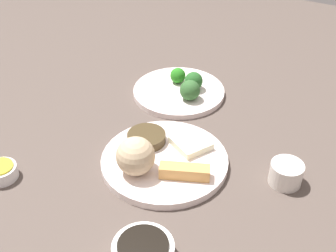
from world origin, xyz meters
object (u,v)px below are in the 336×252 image
at_px(sauce_ramekin_hot_mustard, 1,172).
at_px(teacup, 286,174).
at_px(broccoli_plate, 179,92).
at_px(main_plate, 165,161).

distance_m(sauce_ramekin_hot_mustard, teacup, 0.56).
height_order(broccoli_plate, teacup, teacup).
relative_size(broccoli_plate, sauce_ramekin_hot_mustard, 3.66).
height_order(main_plate, broccoli_plate, main_plate).
bearing_deg(broccoli_plate, sauce_ramekin_hot_mustard, 70.12).
bearing_deg(teacup, broccoli_plate, -29.09).
bearing_deg(teacup, sauce_ramekin_hot_mustard, 27.71).
xyz_separation_m(sauce_ramekin_hot_mustard, teacup, (-0.50, -0.26, 0.01)).
xyz_separation_m(broccoli_plate, teacup, (-0.33, 0.19, 0.02)).
distance_m(main_plate, sauce_ramekin_hot_mustard, 0.33).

